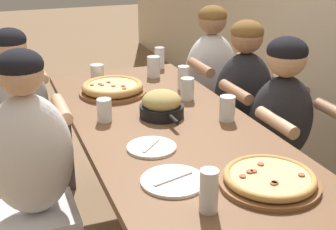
% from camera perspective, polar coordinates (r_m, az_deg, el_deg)
% --- Properties ---
extents(dining_table, '(2.01, 0.81, 0.78)m').
position_cam_1_polar(dining_table, '(2.21, -0.00, -3.39)').
color(dining_table, brown).
rests_on(dining_table, ground).
extents(pizza_board_main, '(0.36, 0.36, 0.05)m').
position_cam_1_polar(pizza_board_main, '(1.70, 12.25, -7.67)').
color(pizza_board_main, brown).
rests_on(pizza_board_main, dining_table).
extents(pizza_board_second, '(0.37, 0.37, 0.06)m').
position_cam_1_polar(pizza_board_second, '(2.60, -6.76, 3.26)').
color(pizza_board_second, brown).
rests_on(pizza_board_second, dining_table).
extents(skillet_bowl, '(0.31, 0.22, 0.13)m').
position_cam_1_polar(skillet_bowl, '(2.25, -0.77, 1.23)').
color(skillet_bowl, black).
rests_on(skillet_bowl, dining_table).
extents(empty_plate_a, '(0.21, 0.21, 0.02)m').
position_cam_1_polar(empty_plate_a, '(1.94, -2.03, -3.95)').
color(empty_plate_a, white).
rests_on(empty_plate_a, dining_table).
extents(empty_plate_b, '(0.24, 0.24, 0.02)m').
position_cam_1_polar(empty_plate_b, '(1.69, 0.65, -8.02)').
color(empty_plate_b, white).
rests_on(empty_plate_b, dining_table).
extents(drinking_glass_a, '(0.07, 0.07, 0.12)m').
position_cam_1_polar(drinking_glass_a, '(2.22, 7.22, 0.63)').
color(drinking_glass_a, silver).
rests_on(drinking_glass_a, dining_table).
extents(drinking_glass_b, '(0.07, 0.07, 0.14)m').
position_cam_1_polar(drinking_glass_b, '(2.65, 1.90, 4.37)').
color(drinking_glass_b, silver).
rests_on(drinking_glass_b, dining_table).
extents(drinking_glass_c, '(0.06, 0.06, 0.14)m').
position_cam_1_polar(drinking_glass_c, '(3.07, -1.03, 6.79)').
color(drinking_glass_c, silver).
rests_on(drinking_glass_c, dining_table).
extents(drinking_glass_d, '(0.08, 0.08, 0.13)m').
position_cam_1_polar(drinking_glass_d, '(2.89, -1.77, 5.73)').
color(drinking_glass_d, silver).
rests_on(drinking_glass_d, dining_table).
extents(drinking_glass_e, '(0.08, 0.08, 0.10)m').
position_cam_1_polar(drinking_glass_e, '(2.83, -8.60, 4.93)').
color(drinking_glass_e, silver).
rests_on(drinking_glass_e, dining_table).
extents(drinking_glass_f, '(0.07, 0.07, 0.12)m').
position_cam_1_polar(drinking_glass_f, '(2.49, 2.37, 3.08)').
color(drinking_glass_f, silver).
rests_on(drinking_glass_f, dining_table).
extents(drinking_glass_g, '(0.06, 0.06, 0.15)m').
position_cam_1_polar(drinking_glass_g, '(1.50, 5.00, -9.19)').
color(drinking_glass_g, silver).
rests_on(drinking_glass_g, dining_table).
extents(drinking_glass_h, '(0.07, 0.07, 0.11)m').
position_cam_1_polar(drinking_glass_h, '(2.22, -7.76, 0.47)').
color(drinking_glass_h, silver).
rests_on(drinking_glass_h, dining_table).
extents(diner_far_center, '(0.51, 0.40, 1.14)m').
position_cam_1_polar(diner_far_center, '(2.55, 13.29, -4.40)').
color(diner_far_center, '#232328').
rests_on(diner_far_center, ground).
extents(diner_near_left, '(0.51, 0.40, 1.13)m').
position_cam_1_polar(diner_near_left, '(2.89, -17.57, -1.97)').
color(diner_near_left, '#99999E').
rests_on(diner_near_left, ground).
extents(diner_far_left, '(0.51, 0.40, 1.18)m').
position_cam_1_polar(diner_far_left, '(3.21, 5.13, 1.71)').
color(diner_far_left, silver).
rests_on(diner_far_left, ground).
extents(diner_near_center, '(0.51, 0.40, 1.20)m').
position_cam_1_polar(diner_near_center, '(2.14, -15.90, -9.45)').
color(diner_near_center, silver).
rests_on(diner_near_center, ground).
extents(diner_far_midleft, '(0.51, 0.40, 1.16)m').
position_cam_1_polar(diner_far_midleft, '(2.85, 8.98, -1.25)').
color(diner_far_midleft, '#232328').
rests_on(diner_far_midleft, ground).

